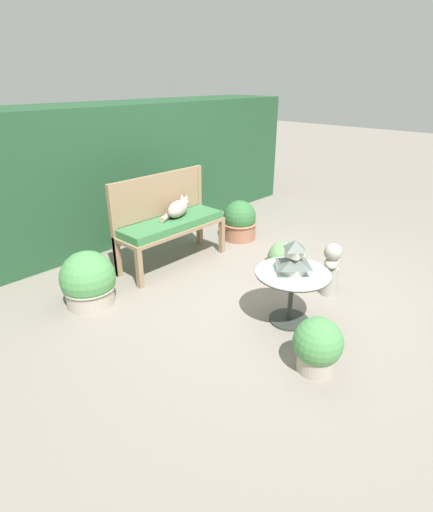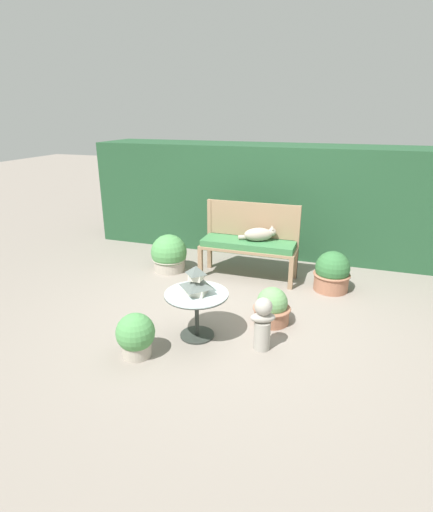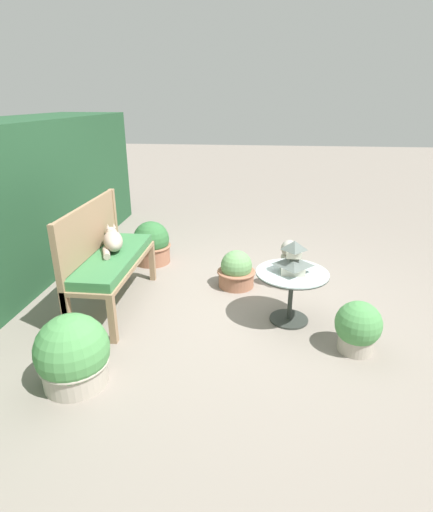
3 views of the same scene
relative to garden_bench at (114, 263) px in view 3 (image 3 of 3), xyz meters
The scene contains 11 objects.
ground 1.18m from the garden_bench, 80.77° to the right, with size 30.00×30.00×0.00m, color gray.
garden_bench is the anchor object (origin of this frame).
bench_backrest 0.35m from the garden_bench, 90.00° to the left, with size 1.37×0.06×1.07m.
cat 0.24m from the garden_bench, 17.71° to the left, with size 0.53×0.34×0.22m.
patio_table 1.75m from the garden_bench, 93.41° to the right, with size 0.67×0.67×0.51m.
pagoda_birdhouse 1.75m from the garden_bench, 93.41° to the right, with size 0.29×0.29×0.31m.
garden_bust 1.87m from the garden_bench, 70.88° to the right, with size 0.29×0.24×0.57m.
potted_plant_patio_mid 1.20m from the garden_bench, ahead, with size 0.49×0.49×0.55m.
potted_plant_bench_right 2.35m from the garden_bench, 103.34° to the right, with size 0.38×0.38×0.45m.
potted_plant_table_far 1.36m from the garden_bench, 63.39° to the right, with size 0.43×0.43×0.42m.
potted_plant_table_near 1.23m from the garden_bench, behind, with size 0.54×0.54×0.56m.
Camera 3 is at (-3.69, -0.36, 2.00)m, focal length 28.00 mm.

